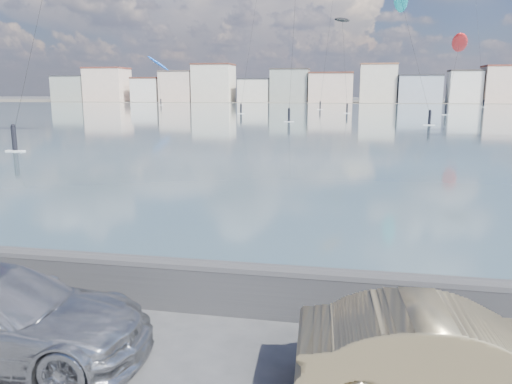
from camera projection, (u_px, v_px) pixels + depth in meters
The scene contains 9 objects.
bay_water at pixel (339, 114), 95.39m from camera, with size 500.00×177.00×0.00m, color #344C52.
far_shore_strip at pixel (348, 102), 199.73m from camera, with size 500.00×60.00×0.00m, color #4C473D.
seawall at pixel (194, 283), 9.88m from camera, with size 400.00×0.36×1.08m.
far_buildings at pixel (351, 86), 184.82m from camera, with size 240.79×13.26×14.60m.
car_champagne at pixel (450, 356), 6.92m from camera, with size 1.48×4.25×1.40m, color tan.
kitesurfer_8 at pixel (158, 64), 159.94m from camera, with size 8.52×10.47×15.79m.
kitesurfer_14 at pixel (460, 43), 98.47m from camera, with size 7.02×17.40×15.81m.
kitesurfer_17 at pixel (401, 1), 73.09m from camera, with size 5.49×17.11×19.54m.
kitesurfer_18 at pixel (342, 21), 101.01m from camera, with size 4.55×11.95×19.47m.
Camera 1 is at (3.00, -6.21, 4.32)m, focal length 35.00 mm.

